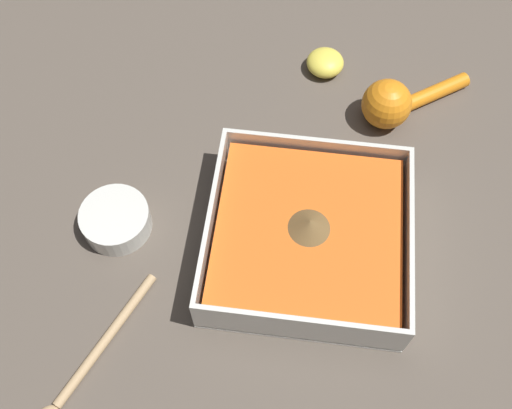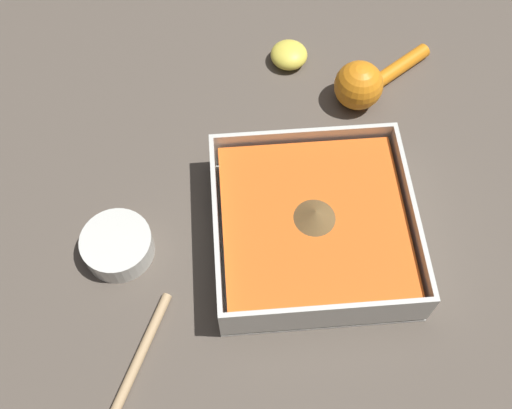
# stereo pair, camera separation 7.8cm
# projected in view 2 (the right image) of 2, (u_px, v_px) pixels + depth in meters

# --- Properties ---
(ground_plane) EXTENTS (4.00, 4.00, 0.00)m
(ground_plane) POSITION_uv_depth(u_px,v_px,m) (297.00, 207.00, 0.82)
(ground_plane) COLOR brown
(square_dish) EXTENTS (0.25, 0.25, 0.07)m
(square_dish) POSITION_uv_depth(u_px,v_px,m) (313.00, 227.00, 0.77)
(square_dish) COLOR silver
(square_dish) RESTS_ON ground_plane
(spice_bowl) EXTENTS (0.09, 0.09, 0.03)m
(spice_bowl) POSITION_uv_depth(u_px,v_px,m) (118.00, 246.00, 0.77)
(spice_bowl) COLOR silver
(spice_bowl) RESTS_ON ground_plane
(lemon_squeezer) EXTENTS (0.17, 0.13, 0.07)m
(lemon_squeezer) POSITION_uv_depth(u_px,v_px,m) (364.00, 83.00, 0.88)
(lemon_squeezer) COLOR orange
(lemon_squeezer) RESTS_ON ground_plane
(lemon_half) EXTENTS (0.06, 0.06, 0.03)m
(lemon_half) POSITION_uv_depth(u_px,v_px,m) (289.00, 55.00, 0.93)
(lemon_half) COLOR #EFDB4C
(lemon_half) RESTS_ON ground_plane
(wooden_spoon) EXTENTS (0.11, 0.21, 0.01)m
(wooden_spoon) POSITION_uv_depth(u_px,v_px,m) (123.00, 393.00, 0.69)
(wooden_spoon) COLOR tan
(wooden_spoon) RESTS_ON ground_plane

